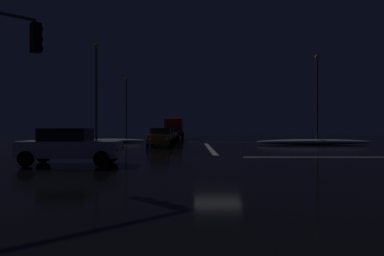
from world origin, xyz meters
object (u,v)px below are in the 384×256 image
Objects in this scene: sedan_silver at (168,135)px; streetlamp_left_near at (96,87)px; sedan_blue at (171,134)px; sedan_white_crossing at (69,146)px; box_truck at (174,127)px; streetlamp_right_near at (317,92)px; streetlamp_left_far at (126,104)px; sedan_green at (165,136)px; sedan_orange at (160,137)px.

sedan_silver is 11.19m from streetlamp_left_near.
sedan_blue is 32.20m from sedan_white_crossing.
box_truck is 24.66m from streetlamp_right_near.
sedan_blue is 0.51× the size of streetlamp_left_far.
streetlamp_left_far reaches higher than sedan_green.
sedan_white_crossing is 0.51× the size of streetlamp_right_near.
sedan_green is 1.00× the size of sedan_blue.
streetlamp_left_far is at bearing 142.37° from streetlamp_right_near.
streetlamp_right_near is at bearing 47.90° from sedan_white_crossing.
box_truck reaches higher than sedan_orange.
sedan_silver and sedan_blue have the same top height.
streetlamp_right_near is at bearing -10.49° from sedan_green.
sedan_white_crossing is at bearing -96.90° from sedan_green.
streetlamp_left_near is at bearing 149.85° from sedan_orange.
sedan_orange is at bearing -89.49° from sedan_green.
box_truck is at bearing 86.00° from sedan_white_crossing.
sedan_orange is at bearing -72.08° from streetlamp_left_far.
streetlamp_left_near is at bearing -157.04° from sedan_green.
sedan_white_crossing is 0.51× the size of streetlamp_left_far.
streetlamp_right_near reaches higher than streetlamp_left_far.
streetlamp_left_far is 0.89× the size of streetlamp_left_near.
box_truck is 0.87× the size of streetlamp_left_near.
sedan_green is at bearing 90.51° from sedan_orange.
streetlamp_right_near is 20.76m from streetlamp_left_near.
sedan_silver is at bearing 84.56° from sedan_white_crossing.
sedan_orange is 1.00× the size of sedan_silver.
box_truck is at bearing 30.65° from streetlamp_left_far.
streetlamp_left_near is (-6.31, -2.67, 4.64)m from sedan_green.
sedan_orange is 1.00× the size of sedan_white_crossing.
sedan_blue is (-0.06, 16.92, 0.00)m from sedan_orange.
sedan_orange and sedan_green have the same top height.
sedan_silver is 0.46× the size of streetlamp_left_near.
sedan_blue and sedan_white_crossing have the same top height.
streetlamp_left_far is at bearing 156.23° from sedan_blue.
streetlamp_left_near is (-6.31, -13.22, 4.64)m from sedan_blue.
sedan_silver is at bearing -90.70° from box_truck.
sedan_green is (-0.06, 6.37, 0.00)m from sedan_orange.
sedan_white_crossing is (-2.56, -26.89, 0.00)m from sedan_silver.
streetlamp_right_near is at bearing 14.42° from sedan_orange.
streetlamp_right_near reaches higher than sedan_white_crossing.
sedan_green and sedan_silver have the same top height.
sedan_blue is at bearing 85.36° from sedan_white_crossing.
streetlamp_left_near is at bearing -90.00° from streetlamp_left_far.
sedan_green is at bearing 83.10° from sedan_white_crossing.
sedan_silver is 27.02m from sedan_white_crossing.
sedan_white_crossing is at bearing -78.90° from streetlamp_left_near.
sedan_green and sedan_white_crossing have the same top height.
sedan_silver is 17.06m from streetlamp_right_near.
streetlamp_left_far is at bearing 90.00° from streetlamp_left_near.
streetlamp_left_far reaches higher than box_truck.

